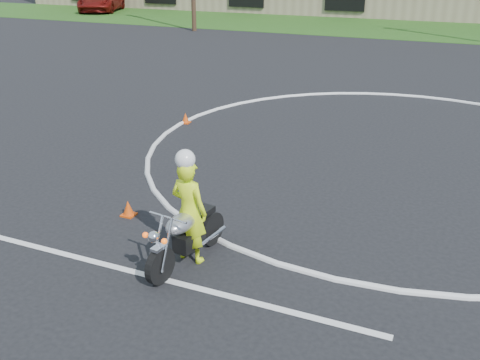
% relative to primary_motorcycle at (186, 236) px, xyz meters
% --- Properties ---
extents(ground, '(120.00, 120.00, 0.00)m').
position_rel_primary_motorcycle_xyz_m(ground, '(2.27, 3.44, -0.49)').
color(ground, black).
rests_on(ground, ground).
extents(grass_strip, '(120.00, 10.00, 0.02)m').
position_rel_primary_motorcycle_xyz_m(grass_strip, '(2.27, 30.44, -0.48)').
color(grass_strip, '#1E4714').
rests_on(grass_strip, ground).
extents(primary_motorcycle, '(0.70, 1.91, 1.01)m').
position_rel_primary_motorcycle_xyz_m(primary_motorcycle, '(0.00, 0.00, 0.00)').
color(primary_motorcycle, black).
rests_on(primary_motorcycle, ground).
extents(rider_primary_grp, '(0.67, 0.49, 1.87)m').
position_rel_primary_motorcycle_xyz_m(rider_primary_grp, '(0.00, 0.13, 0.41)').
color(rider_primary_grp, '#DCFF1A').
rests_on(rider_primary_grp, ground).
extents(pickup_grp, '(4.75, 6.57, 1.66)m').
position_rel_primary_motorcycle_xyz_m(pickup_grp, '(-25.40, 31.95, 0.34)').
color(pickup_grp, '#650E0B').
rests_on(pickup_grp, ground).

